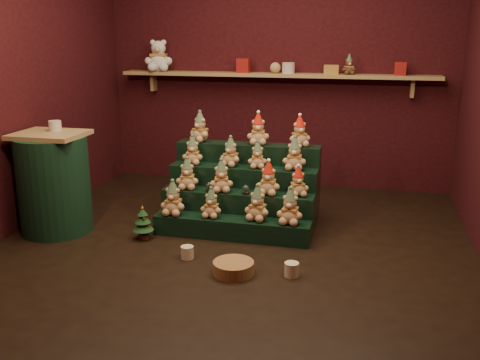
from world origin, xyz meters
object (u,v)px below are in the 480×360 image
(riser_tier_front, at_px, (232,228))
(snow_globe_c, at_px, (291,193))
(brown_bear, at_px, (349,65))
(mug_left, at_px, (187,252))
(snow_globe_b, at_px, (246,190))
(wicker_basket, at_px, (233,268))
(side_table, at_px, (54,183))
(white_bear, at_px, (158,52))
(mini_christmas_tree, at_px, (143,222))
(mug_right, at_px, (292,270))
(snow_globe_a, at_px, (210,187))

(riser_tier_front, relative_size, snow_globe_c, 17.74)
(snow_globe_c, xyz_separation_m, brown_bear, (0.38, 1.56, 1.02))
(riser_tier_front, xyz_separation_m, mug_left, (-0.23, -0.52, -0.04))
(snow_globe_b, relative_size, wicker_basket, 0.27)
(side_table, distance_m, white_bear, 2.22)
(side_table, relative_size, wicker_basket, 2.94)
(mug_left, xyz_separation_m, white_bear, (-1.09, 2.24, 1.50))
(riser_tier_front, distance_m, mug_left, 0.57)
(mini_christmas_tree, relative_size, brown_bear, 1.52)
(snow_globe_c, height_order, mini_christmas_tree, snow_globe_c)
(white_bear, bearing_deg, mug_right, -63.36)
(brown_bear, bearing_deg, mini_christmas_tree, -150.10)
(wicker_basket, relative_size, white_bear, 0.68)
(side_table, xyz_separation_m, mug_right, (2.23, -0.45, -0.40))
(side_table, bearing_deg, brown_bear, 37.23)
(snow_globe_a, distance_m, side_table, 1.40)
(snow_globe_b, height_order, mini_christmas_tree, snow_globe_b)
(side_table, relative_size, mug_right, 8.41)
(wicker_basket, height_order, white_bear, white_bear)
(mug_right, bearing_deg, snow_globe_a, 137.20)
(side_table, bearing_deg, mug_right, -12.05)
(white_bear, xyz_separation_m, brown_bear, (2.20, 0.00, -0.12))
(mug_left, height_order, white_bear, white_bear)
(side_table, relative_size, brown_bear, 4.42)
(riser_tier_front, distance_m, side_table, 1.65)
(mug_left, xyz_separation_m, brown_bear, (1.11, 2.24, 1.37))
(snow_globe_a, height_order, mini_christmas_tree, snow_globe_a)
(mini_christmas_tree, xyz_separation_m, mug_right, (1.38, -0.44, -0.10))
(snow_globe_a, bearing_deg, mini_christmas_tree, -143.45)
(snow_globe_a, bearing_deg, riser_tier_front, -32.98)
(snow_globe_b, xyz_separation_m, side_table, (-1.69, -0.36, 0.05))
(mug_right, relative_size, wicker_basket, 0.35)
(riser_tier_front, bearing_deg, brown_bear, 63.03)
(mug_right, bearing_deg, side_table, 168.49)
(mini_christmas_tree, bearing_deg, mug_right, -17.79)
(wicker_basket, bearing_deg, snow_globe_c, 71.37)
(mug_left, relative_size, white_bear, 0.23)
(side_table, distance_m, mini_christmas_tree, 0.90)
(snow_globe_b, xyz_separation_m, mug_left, (-0.32, -0.68, -0.35))
(snow_globe_b, relative_size, mini_christmas_tree, 0.27)
(snow_globe_c, xyz_separation_m, side_table, (-2.09, -0.36, 0.05))
(snow_globe_c, xyz_separation_m, mug_left, (-0.73, -0.68, -0.35))
(snow_globe_a, distance_m, brown_bear, 2.17)
(mug_left, height_order, mug_right, mug_right)
(mini_christmas_tree, height_order, mug_right, mini_christmas_tree)
(mug_left, height_order, brown_bear, brown_bear)
(side_table, bearing_deg, snow_globe_a, 14.34)
(snow_globe_c, bearing_deg, snow_globe_a, 180.00)
(wicker_basket, bearing_deg, white_bear, 122.06)
(side_table, height_order, wicker_basket, side_table)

